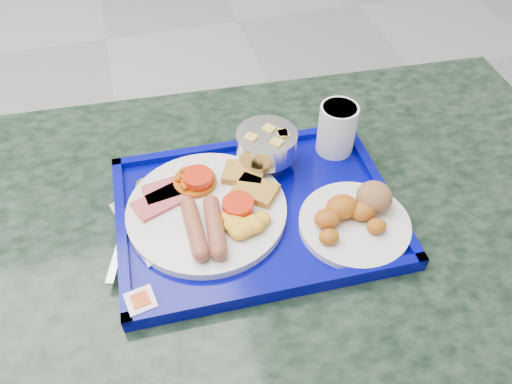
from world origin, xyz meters
TOP-DOWN VIEW (x-y plane):
  - table at (0.95, -0.54)m, footprint 1.14×0.80m
  - tray at (0.92, -0.52)m, footprint 0.43×0.32m
  - main_plate at (0.85, -0.52)m, footprint 0.24×0.24m
  - bread_plate at (1.06, -0.59)m, footprint 0.17×0.17m
  - fruit_bowl at (0.96, -0.43)m, footprint 0.10×0.10m
  - juice_cup at (1.09, -0.42)m, footprint 0.06×0.06m
  - spoon at (0.75, -0.46)m, footprint 0.08×0.18m
  - knife at (0.72, -0.52)m, footprint 0.06×0.16m
  - jam_packet at (0.73, -0.64)m, footprint 0.04×0.04m

SIDE VIEW (x-z plane):
  - table at x=0.95m, z-range 0.17..0.85m
  - tray at x=0.92m, z-range 0.68..0.70m
  - knife at x=0.72m, z-range 0.70..0.70m
  - spoon at x=0.75m, z-range 0.69..0.71m
  - jam_packet at x=0.73m, z-range 0.70..0.71m
  - main_plate at x=0.85m, z-range 0.69..0.73m
  - bread_plate at x=1.06m, z-range 0.69..0.74m
  - fruit_bowl at x=0.96m, z-range 0.71..0.78m
  - juice_cup at x=1.09m, z-range 0.70..0.79m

